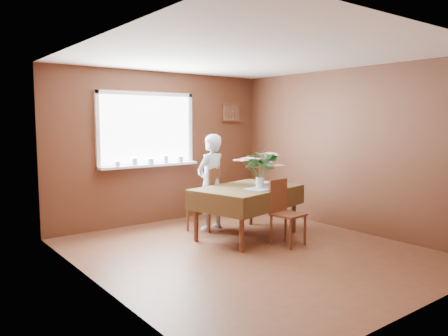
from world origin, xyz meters
TOP-DOWN VIEW (x-y plane):
  - floor at (0.00, 0.00)m, footprint 4.50×4.50m
  - ceiling at (0.00, 0.00)m, footprint 4.50×4.50m
  - wall_back at (0.00, 2.25)m, footprint 4.00×0.00m
  - wall_front at (0.00, -2.25)m, footprint 4.00×0.00m
  - wall_left at (-2.00, 0.00)m, footprint 0.00×4.50m
  - wall_right at (2.00, 0.00)m, footprint 0.00×4.50m
  - window_assembly at (-0.29, 2.20)m, footprint 1.72×0.20m
  - spoon_rack at (1.45, 2.22)m, footprint 0.44×0.05m
  - dining_table at (0.45, 0.59)m, footprint 1.71×1.34m
  - chair_far at (0.24, 1.28)m, footprint 0.58×0.58m
  - chair_near at (0.61, -0.00)m, footprint 0.43×0.43m
  - seated_woman at (0.30, 1.27)m, footprint 0.61×0.47m
  - flower_bouquet at (0.56, 0.43)m, footprint 0.62×0.62m
  - side_plate at (0.91, 0.75)m, footprint 0.25×0.25m
  - table_knife at (0.63, 0.40)m, footprint 0.16×0.20m

SIDE VIEW (x-z plane):
  - floor at x=0.00m, z-range 0.00..0.00m
  - chair_near at x=0.61m, z-range 0.04..0.94m
  - chair_far at x=0.24m, z-range 0.04..1.02m
  - dining_table at x=0.45m, z-range 0.28..1.02m
  - side_plate at x=0.91m, z-range 0.74..0.75m
  - seated_woman at x=0.30m, z-range 0.00..1.49m
  - table_knife at x=0.63m, z-range 0.74..0.75m
  - flower_bouquet at x=0.56m, z-range 0.82..1.35m
  - wall_back at x=0.00m, z-range -0.75..3.25m
  - wall_front at x=0.00m, z-range -0.75..3.25m
  - wall_left at x=-2.00m, z-range -1.00..3.50m
  - wall_right at x=2.00m, z-range -1.00..3.50m
  - window_assembly at x=-0.29m, z-range 0.74..1.96m
  - spoon_rack at x=1.45m, z-range 1.69..2.02m
  - ceiling at x=0.00m, z-range 2.50..2.50m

